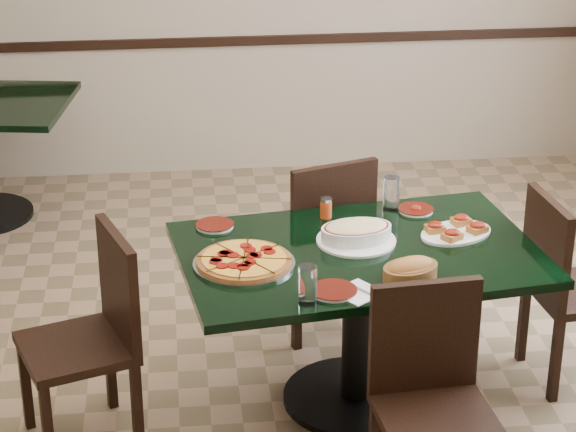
{
  "coord_description": "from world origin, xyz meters",
  "views": [
    {
      "loc": [
        -0.39,
        -4.43,
        2.81
      ],
      "look_at": [
        0.09,
        0.0,
        0.85
      ],
      "focal_mm": 70.0,
      "sensor_mm": 36.0,
      "label": 1
    }
  ],
  "objects": [
    {
      "name": "floor",
      "position": [
        0.0,
        0.0,
        0.0
      ],
      "size": [
        5.5,
        5.5,
        0.0
      ],
      "primitive_type": "plane",
      "color": "#85674C",
      "rests_on": "ground"
    },
    {
      "name": "room_shell",
      "position": [
        1.02,
        1.73,
        1.17
      ],
      "size": [
        5.5,
        5.5,
        5.5
      ],
      "color": "silver",
      "rests_on": "floor"
    },
    {
      "name": "main_table",
      "position": [
        0.38,
        -0.17,
        0.57
      ],
      "size": [
        1.64,
        1.18,
        0.75
      ],
      "rotation": [
        0.0,
        0.0,
        0.14
      ],
      "color": "black",
      "rests_on": "floor"
    },
    {
      "name": "chair_far",
      "position": [
        0.31,
        0.47,
        0.53
      ],
      "size": [
        0.55,
        0.55,
        0.94
      ],
      "rotation": [
        0.0,
        0.0,
        3.47
      ],
      "color": "black",
      "rests_on": "floor"
    },
    {
      "name": "chair_near",
      "position": [
        0.53,
        -0.92,
        0.51
      ],
      "size": [
        0.46,
        0.46,
        0.91
      ],
      "rotation": [
        0.0,
        0.0,
        0.09
      ],
      "color": "black",
      "rests_on": "floor"
    },
    {
      "name": "chair_right",
      "position": [
        1.34,
        -0.08,
        0.51
      ],
      "size": [
        0.47,
        0.47,
        0.91
      ],
      "rotation": [
        0.0,
        0.0,
        1.67
      ],
      "color": "black",
      "rests_on": "floor"
    },
    {
      "name": "chair_left",
      "position": [
        -0.74,
        -0.32,
        0.52
      ],
      "size": [
        0.55,
        0.55,
        0.93
      ],
      "rotation": [
        0.0,
        0.0,
        -1.24
      ],
      "color": "black",
      "rests_on": "floor"
    },
    {
      "name": "pepperoni_pizza",
      "position": [
        -0.12,
        -0.26,
        0.77
      ],
      "size": [
        0.43,
        0.43,
        0.04
      ],
      "rotation": [
        0.0,
        0.0,
        -0.17
      ],
      "color": "#ADADB4",
      "rests_on": "main_table"
    },
    {
      "name": "lasagna_casserole",
      "position": [
        0.38,
        -0.09,
        0.8
      ],
      "size": [
        0.35,
        0.35,
        0.09
      ],
      "rotation": [
        0.0,
        0.0,
        0.16
      ],
      "color": "white",
      "rests_on": "main_table"
    },
    {
      "name": "bread_basket",
      "position": [
        0.54,
        -0.46,
        0.79
      ],
      "size": [
        0.28,
        0.24,
        0.1
      ],
      "rotation": [
        0.0,
        0.0,
        0.38
      ],
      "color": "brown",
      "rests_on": "main_table"
    },
    {
      "name": "bruschetta_platter",
      "position": [
        0.83,
        -0.06,
        0.77
      ],
      "size": [
        0.41,
        0.35,
        0.05
      ],
      "rotation": [
        0.0,
        0.0,
        0.42
      ],
      "color": "white",
      "rests_on": "main_table"
    },
    {
      "name": "side_plate_near",
      "position": [
        0.21,
        -0.54,
        0.76
      ],
      "size": [
        0.19,
        0.19,
        0.02
      ],
      "rotation": [
        0.0,
        0.0,
        0.25
      ],
      "color": "white",
      "rests_on": "main_table"
    },
    {
      "name": "side_plate_far_r",
      "position": [
        0.71,
        0.21,
        0.76
      ],
      "size": [
        0.16,
        0.16,
        0.03
      ],
      "rotation": [
        0.0,
        0.0,
        0.23
      ],
      "color": "white",
      "rests_on": "main_table"
    },
    {
      "name": "side_plate_far_l",
      "position": [
        -0.22,
        0.14,
        0.76
      ],
      "size": [
        0.17,
        0.17,
        0.02
      ],
      "rotation": [
        0.0,
        0.0,
        0.14
      ],
      "color": "white",
      "rests_on": "main_table"
    },
    {
      "name": "napkin_setting",
      "position": [
        0.31,
        -0.56,
        0.75
      ],
      "size": [
        0.23,
        0.23,
        0.01
      ],
      "rotation": [
        0.0,
        0.0,
        0.62
      ],
      "color": "white",
      "rests_on": "main_table"
    },
    {
      "name": "water_glass_a",
      "position": [
        0.6,
        0.24,
        0.83
      ],
      "size": [
        0.07,
        0.07,
        0.16
      ],
      "primitive_type": "cylinder",
      "color": "white",
      "rests_on": "main_table"
    },
    {
      "name": "water_glass_b",
      "position": [
        0.1,
        -0.62,
        0.83
      ],
      "size": [
        0.07,
        0.07,
        0.16
      ],
      "primitive_type": "cylinder",
      "color": "white",
      "rests_on": "main_table"
    },
    {
      "name": "pepper_shaker",
      "position": [
        0.28,
        0.18,
        0.8
      ],
      "size": [
        0.06,
        0.06,
        0.09
      ],
      "color": "red",
      "rests_on": "main_table"
    }
  ]
}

